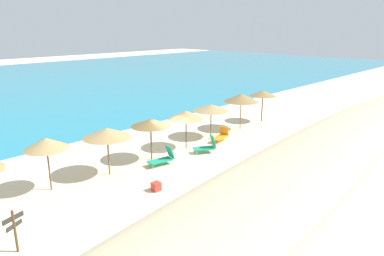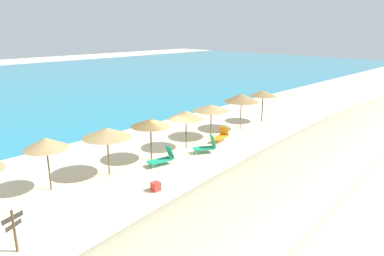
% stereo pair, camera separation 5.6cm
% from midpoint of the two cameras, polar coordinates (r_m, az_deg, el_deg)
% --- Properties ---
extents(ground_plane, '(160.00, 160.00, 0.00)m').
position_cam_midpoint_polar(ground_plane, '(22.36, -3.22, -4.70)').
color(ground_plane, beige).
extents(dune_ridge, '(51.42, 9.38, 1.75)m').
position_cam_midpoint_polar(dune_ridge, '(19.62, 17.55, -5.75)').
color(dune_ridge, beige).
rests_on(dune_ridge, ground_plane).
extents(beach_umbrella_1, '(2.15, 2.15, 2.71)m').
position_cam_midpoint_polar(beach_umbrella_1, '(18.62, -22.33, -2.29)').
color(beach_umbrella_1, brown).
rests_on(beach_umbrella_1, ground_plane).
extents(beach_umbrella_2, '(2.60, 2.60, 2.66)m').
position_cam_midpoint_polar(beach_umbrella_2, '(19.61, -13.50, -0.74)').
color(beach_umbrella_2, brown).
rests_on(beach_umbrella_2, ground_plane).
extents(beach_umbrella_3, '(2.38, 2.38, 2.57)m').
position_cam_midpoint_polar(beach_umbrella_3, '(21.45, -6.71, 0.86)').
color(beach_umbrella_3, brown).
rests_on(beach_umbrella_3, ground_plane).
extents(beach_umbrella_4, '(2.39, 2.39, 2.56)m').
position_cam_midpoint_polar(beach_umbrella_4, '(23.43, -1.03, 2.11)').
color(beach_umbrella_4, brown).
rests_on(beach_umbrella_4, ground_plane).
extents(beach_umbrella_5, '(2.63, 2.63, 2.44)m').
position_cam_midpoint_polar(beach_umbrella_5, '(25.88, 3.00, 3.27)').
color(beach_umbrella_5, brown).
rests_on(beach_umbrella_5, ground_plane).
extents(beach_umbrella_6, '(2.69, 2.69, 2.84)m').
position_cam_midpoint_polar(beach_umbrella_6, '(28.13, 7.80, 4.82)').
color(beach_umbrella_6, brown).
rests_on(beach_umbrella_6, ground_plane).
extents(beach_umbrella_7, '(2.23, 2.23, 2.67)m').
position_cam_midpoint_polar(beach_umbrella_7, '(30.84, 11.19, 5.46)').
color(beach_umbrella_7, brown).
rests_on(beach_umbrella_7, ground_plane).
extents(lounge_chair_0, '(1.58, 0.94, 0.93)m').
position_cam_midpoint_polar(lounge_chair_0, '(25.45, 4.57, -1.23)').
color(lounge_chair_0, orange).
rests_on(lounge_chair_0, ground_plane).
extents(lounge_chair_1, '(1.68, 0.96, 1.07)m').
position_cam_midpoint_polar(lounge_chair_1, '(21.14, -4.69, -4.78)').
color(lounge_chair_1, '#199972').
rests_on(lounge_chair_1, ground_plane).
extents(lounge_chair_2, '(1.53, 1.29, 1.18)m').
position_cam_midpoint_polar(lounge_chair_2, '(23.01, 2.37, -2.85)').
color(lounge_chair_2, '#199972').
rests_on(lounge_chair_2, ground_plane).
extents(wooden_signpost, '(0.81, 0.35, 1.66)m').
position_cam_midpoint_polar(wooden_signpost, '(14.61, -26.58, -13.98)').
color(wooden_signpost, brown).
rests_on(wooden_signpost, ground_plane).
extents(cooler_box, '(0.42, 0.40, 0.44)m').
position_cam_midpoint_polar(cooler_box, '(18.03, -5.84, -9.26)').
color(cooler_box, red).
rests_on(cooler_box, ground_plane).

